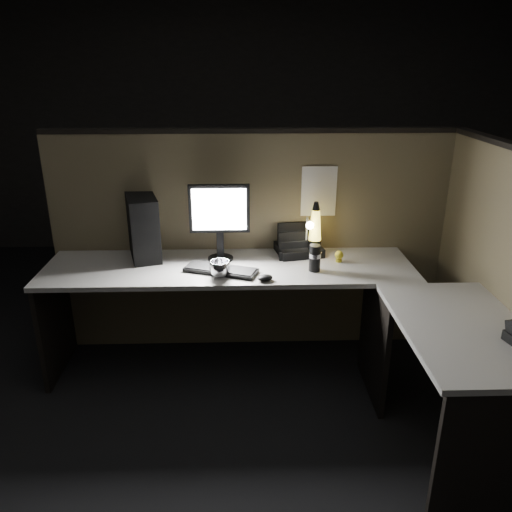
{
  "coord_description": "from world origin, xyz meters",
  "views": [
    {
      "loc": [
        -0.07,
        -2.29,
        1.91
      ],
      "look_at": [
        0.01,
        0.35,
        0.89
      ],
      "focal_mm": 35.0,
      "sensor_mm": 36.0,
      "label": 1
    }
  ],
  "objects_px": {
    "pc_tower": "(143,226)",
    "lava_lamp": "(315,234)",
    "monitor": "(219,215)",
    "keyboard": "(221,270)"
  },
  "relations": [
    {
      "from": "pc_tower",
      "to": "lava_lamp",
      "type": "bearing_deg",
      "value": -18.75
    },
    {
      "from": "pc_tower",
      "to": "monitor",
      "type": "relative_size",
      "value": 0.83
    },
    {
      "from": "pc_tower",
      "to": "monitor",
      "type": "height_order",
      "value": "monitor"
    },
    {
      "from": "pc_tower",
      "to": "keyboard",
      "type": "height_order",
      "value": "pc_tower"
    },
    {
      "from": "monitor",
      "to": "pc_tower",
      "type": "bearing_deg",
      "value": 171.79
    },
    {
      "from": "pc_tower",
      "to": "keyboard",
      "type": "bearing_deg",
      "value": -45.81
    },
    {
      "from": "pc_tower",
      "to": "lava_lamp",
      "type": "xyz_separation_m",
      "value": [
        1.11,
        -0.05,
        -0.05
      ]
    },
    {
      "from": "monitor",
      "to": "lava_lamp",
      "type": "bearing_deg",
      "value": 1.86
    },
    {
      "from": "monitor",
      "to": "keyboard",
      "type": "height_order",
      "value": "monitor"
    },
    {
      "from": "keyboard",
      "to": "monitor",
      "type": "bearing_deg",
      "value": 112.1
    }
  ]
}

